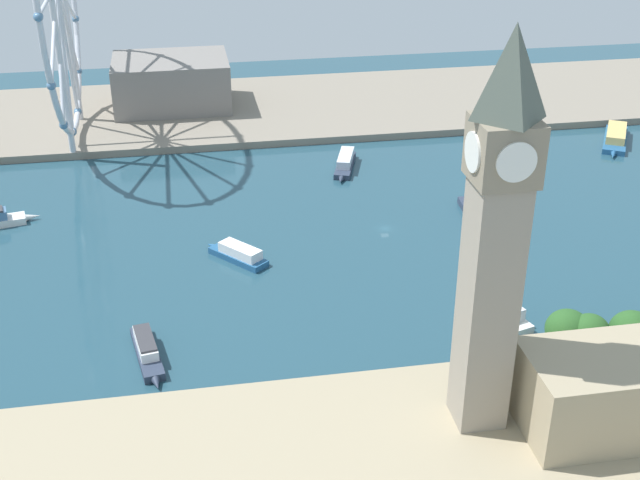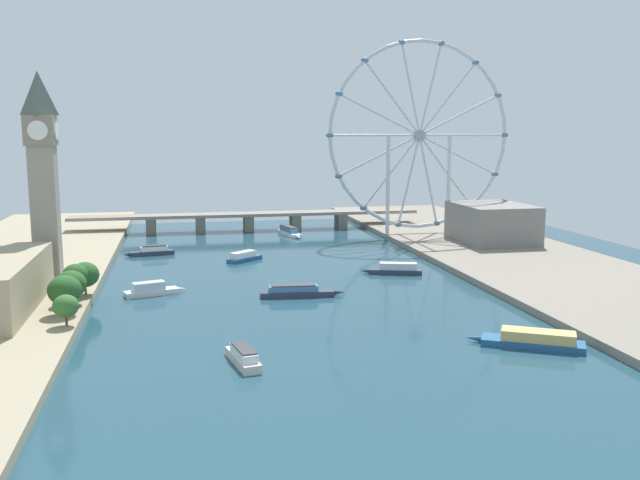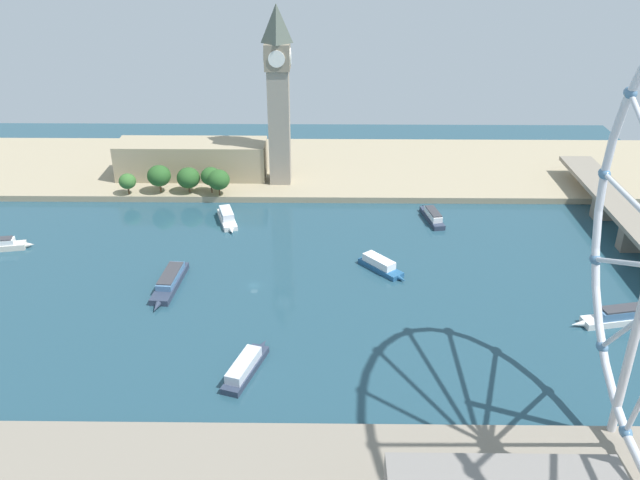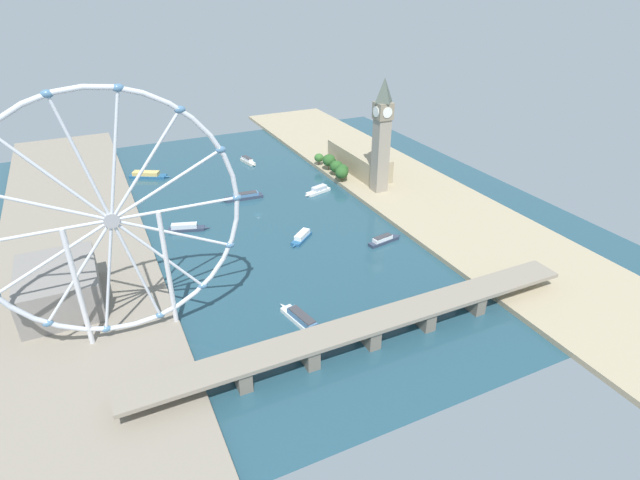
% 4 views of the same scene
% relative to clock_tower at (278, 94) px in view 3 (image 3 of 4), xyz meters
% --- Properties ---
extents(ground_plane, '(418.78, 418.78, 0.00)m').
position_rel_clock_tower_xyz_m(ground_plane, '(100.24, -4.01, -48.55)').
color(ground_plane, '#234756').
extents(riverbank_left, '(90.00, 520.00, 3.00)m').
position_rel_clock_tower_xyz_m(riverbank_left, '(-24.15, -4.01, -47.05)').
color(riverbank_left, tan).
rests_on(riverbank_left, ground_plane).
extents(clock_tower, '(12.91, 12.91, 87.50)m').
position_rel_clock_tower_xyz_m(clock_tower, '(0.00, 0.00, 0.00)').
color(clock_tower, gray).
rests_on(clock_tower, riverbank_left).
extents(parliament_block, '(22.00, 76.83, 18.34)m').
position_rel_clock_tower_xyz_m(parliament_block, '(-7.61, -46.42, -36.38)').
color(parliament_block, tan).
rests_on(parliament_block, riverbank_left).
extents(tree_row_embankment, '(14.32, 54.42, 13.86)m').
position_rel_clock_tower_xyz_m(tree_row_embankment, '(16.12, -45.79, -37.51)').
color(tree_row_embankment, '#513823').
rests_on(tree_row_embankment, riverbank_left).
extents(tour_boat_0, '(34.92, 9.35, 4.97)m').
position_rel_clock_tower_xyz_m(tour_boat_0, '(100.81, -36.15, -46.48)').
color(tour_boat_0, '#2D384C').
rests_on(tour_boat_0, ground_plane).
extents(tour_boat_1, '(27.17, 9.04, 5.33)m').
position_rel_clock_tower_xyz_m(tour_boat_1, '(39.90, 72.51, -46.40)').
color(tour_boat_1, '#2D384C').
rests_on(tour_boat_1, ground_plane).
extents(tour_boat_2, '(11.71, 33.09, 5.98)m').
position_rel_clock_tower_xyz_m(tour_boat_2, '(123.69, 127.10, -46.04)').
color(tour_boat_2, white).
rests_on(tour_boat_2, ground_plane).
extents(tour_boat_3, '(8.95, 24.17, 5.26)m').
position_rel_clock_tower_xyz_m(tour_boat_3, '(71.62, -114.15, -46.35)').
color(tour_boat_3, beige).
rests_on(tour_boat_3, ground_plane).
extents(tour_boat_5, '(25.43, 12.06, 5.52)m').
position_rel_clock_tower_xyz_m(tour_boat_5, '(42.94, -21.97, -46.32)').
color(tour_boat_5, white).
rests_on(tour_boat_5, ground_plane).
extents(tour_boat_6, '(28.58, 13.11, 5.24)m').
position_rel_clock_tower_xyz_m(tour_boat_6, '(153.50, -1.26, -46.32)').
color(tour_boat_6, '#2D384C').
rests_on(tour_boat_6, ground_plane).
extents(tour_boat_7, '(20.71, 18.47, 4.99)m').
position_rel_clock_tower_xyz_m(tour_boat_7, '(87.18, 45.41, -46.42)').
color(tour_boat_7, '#235684').
rests_on(tour_boat_7, ground_plane).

